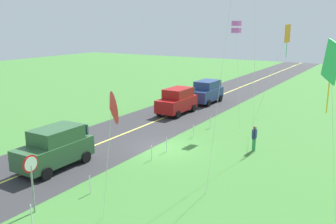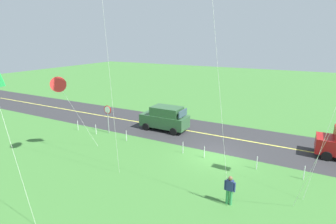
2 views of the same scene
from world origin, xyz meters
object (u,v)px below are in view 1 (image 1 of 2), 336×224
(car_parked_west_far, at_px, (206,92))
(person_adult_near, at_px, (254,137))
(stop_sign, at_px, (31,172))
(car_parked_west_near, at_px, (177,101))
(car_suv_foreground, at_px, (55,147))
(kite_cyan_top, at_px, (236,27))
(kite_purple_back, at_px, (287,35))
(kite_orange_near, at_px, (112,108))
(kite_green_far, at_px, (331,65))

(car_parked_west_far, height_order, person_adult_near, car_parked_west_far)
(stop_sign, bearing_deg, car_parked_west_near, -168.66)
(car_suv_foreground, xyz_separation_m, car_parked_west_far, (-20.04, -0.34, 0.00))
(car_suv_foreground, relative_size, kite_cyan_top, 0.55)
(person_adult_near, distance_m, kite_cyan_top, 8.73)
(car_suv_foreground, relative_size, person_adult_near, 2.75)
(kite_purple_back, bearing_deg, car_parked_west_far, -127.74)
(car_parked_west_near, relative_size, kite_purple_back, 0.57)
(car_parked_west_far, bearing_deg, person_adult_near, 37.29)
(kite_orange_near, relative_size, kite_cyan_top, 0.71)
(car_parked_west_far, height_order, stop_sign, stop_sign)
(car_parked_west_near, xyz_separation_m, kite_green_far, (15.83, 14.46, 5.42))
(kite_orange_near, bearing_deg, stop_sign, -93.38)
(stop_sign, height_order, kite_cyan_top, kite_cyan_top)
(car_suv_foreground, bearing_deg, kite_purple_back, 144.90)
(car_suv_foreground, bearing_deg, kite_green_far, 84.86)
(car_suv_foreground, relative_size, stop_sign, 1.72)
(car_parked_west_far, distance_m, stop_sign, 24.40)
(stop_sign, distance_m, kite_green_far, 12.07)
(car_parked_west_near, height_order, person_adult_near, car_parked_west_near)
(car_parked_west_near, bearing_deg, kite_cyan_top, 74.81)
(kite_orange_near, xyz_separation_m, kite_purple_back, (-17.18, 1.20, 1.90))
(stop_sign, xyz_separation_m, kite_green_far, (-2.85, 10.71, 4.77))
(kite_orange_near, bearing_deg, car_parked_west_far, -161.55)
(car_suv_foreground, xyz_separation_m, stop_sign, (4.10, 3.15, 0.65))
(car_parked_west_near, relative_size, person_adult_near, 2.75)
(car_suv_foreground, xyz_separation_m, kite_purple_back, (-12.81, 9.00, 5.86))
(person_adult_near, relative_size, kite_green_far, 0.22)
(car_suv_foreground, bearing_deg, person_adult_near, 134.61)
(car_suv_foreground, xyz_separation_m, kite_cyan_top, (-12.99, 5.28, 6.39))
(kite_orange_near, xyz_separation_m, kite_cyan_top, (-17.36, -2.52, 2.43))
(car_suv_foreground, relative_size, kite_purple_back, 0.57)
(car_parked_west_near, bearing_deg, car_parked_west_far, 177.32)
(car_parked_west_far, xyz_separation_m, kite_cyan_top, (7.05, 5.62, 6.39))
(person_adult_near, distance_m, kite_purple_back, 7.58)
(kite_green_far, bearing_deg, car_parked_west_far, -146.29)
(stop_sign, bearing_deg, person_adult_near, 156.76)
(car_parked_west_far, bearing_deg, kite_cyan_top, 38.54)
(car_parked_west_near, distance_m, kite_orange_near, 21.11)
(car_parked_west_near, xyz_separation_m, stop_sign, (18.68, 3.75, 0.65))
(kite_green_far, bearing_deg, stop_sign, -75.10)
(car_parked_west_near, bearing_deg, kite_green_far, 42.41)
(kite_cyan_top, bearing_deg, kite_orange_near, 8.27)
(stop_sign, distance_m, person_adult_near, 13.64)
(car_parked_west_far, distance_m, kite_cyan_top, 11.05)
(person_adult_near, distance_m, kite_green_far, 12.42)
(stop_sign, relative_size, kite_purple_back, 0.33)
(car_parked_west_near, height_order, car_parked_west_far, same)
(kite_green_far, bearing_deg, kite_purple_back, -160.93)
(car_parked_west_near, relative_size, stop_sign, 1.72)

